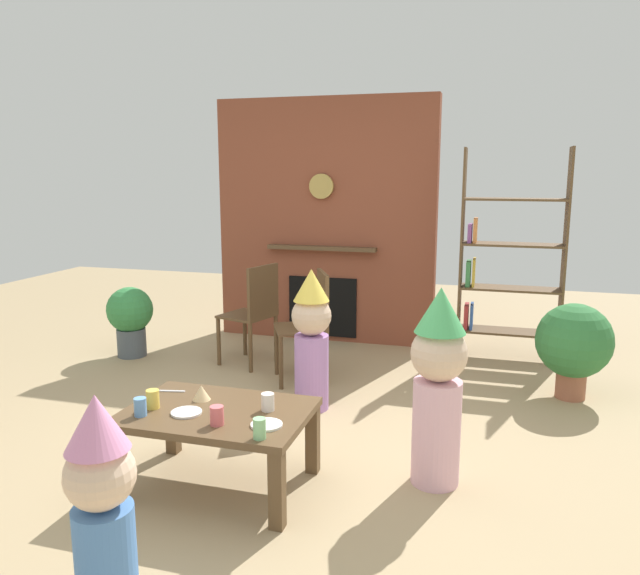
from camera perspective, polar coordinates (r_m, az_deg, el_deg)
ground_plane at (r=3.89m, az=-3.89°, el=-15.02°), size 12.00×12.00×0.00m
brick_fireplace_feature at (r=6.13m, az=0.49°, el=6.10°), size 2.20×0.28×2.40m
bookshelf at (r=5.75m, az=16.83°, el=2.18°), size 0.90×0.28×1.90m
coffee_table at (r=3.40m, az=-9.52°, el=-12.26°), size 0.98×0.68×0.44m
paper_cup_near_left at (r=3.45m, az=-15.32°, el=-10.00°), size 0.07×0.07×0.10m
paper_cup_near_right at (r=3.18m, az=-9.59°, el=-11.68°), size 0.07×0.07×0.10m
paper_cup_center at (r=3.32m, az=-4.90°, el=-10.59°), size 0.07×0.07×0.09m
paper_cup_far_left at (r=3.00m, az=-5.66°, el=-12.95°), size 0.06×0.06×0.10m
paper_cup_far_right at (r=3.37m, az=-16.40°, el=-10.63°), size 0.06×0.06×0.10m
paper_plate_front at (r=3.36m, az=-12.34°, el=-11.31°), size 0.16×0.16×0.01m
paper_plate_rear at (r=3.15m, az=-5.00°, el=-12.62°), size 0.16×0.16×0.01m
birthday_cake_slice at (r=3.52m, az=-11.00°, el=-9.58°), size 0.10×0.10×0.08m
table_fork at (r=3.69m, az=-13.61°, el=-9.36°), size 0.15×0.05×0.01m
child_with_cone_hat at (r=2.48m, az=-19.61°, el=-18.88°), size 0.26×0.26×0.93m
child_in_pink at (r=3.38m, az=10.94°, el=-8.64°), size 0.30×0.30×1.10m
child_by_the_chairs at (r=4.36m, az=-0.80°, el=-4.55°), size 0.28×0.28×1.02m
dining_chair_left at (r=5.37m, az=-6.08°, el=-1.99°), size 0.50×0.50×0.90m
dining_chair_middle at (r=4.97m, az=-0.79°, el=-2.99°), size 0.53×0.53×0.90m
potted_plant_tall at (r=4.97m, az=22.58°, el=-4.80°), size 0.56×0.56×0.73m
potted_plant_short at (r=5.91m, az=-17.28°, el=-2.56°), size 0.42×0.42×0.65m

